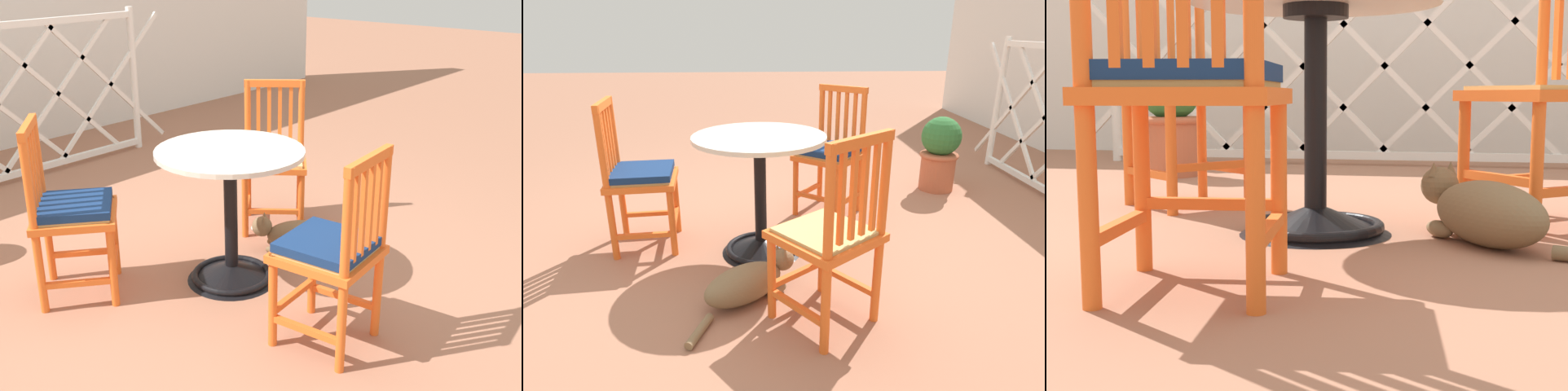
{
  "view_description": "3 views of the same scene",
  "coord_description": "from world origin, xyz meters",
  "views": [
    {
      "loc": [
        -2.14,
        -2.07,
        1.66
      ],
      "look_at": [
        0.15,
        -0.12,
        0.5
      ],
      "focal_mm": 43.82,
      "sensor_mm": 36.0,
      "label": 1
    },
    {
      "loc": [
        2.56,
        0.02,
        1.29
      ],
      "look_at": [
        0.18,
        0.16,
        0.4
      ],
      "focal_mm": 30.93,
      "sensor_mm": 36.0,
      "label": 2
    },
    {
      "loc": [
        0.5,
        -2.22,
        0.43
      ],
      "look_at": [
        0.06,
        0.02,
        0.12
      ],
      "focal_mm": 50.89,
      "sensor_mm": 36.0,
      "label": 3
    }
  ],
  "objects": [
    {
      "name": "lattice_fence_panel",
      "position": [
        -0.17,
        2.35,
        0.61
      ],
      "size": [
        3.63,
        0.06,
        1.22
      ],
      "color": "white",
      "rests_on": "ground_plane"
    },
    {
      "name": "orange_chair_facing_out",
      "position": [
        0.8,
        0.33,
        0.43
      ],
      "size": [
        0.56,
        0.56,
        0.91
      ],
      "color": "orange",
      "rests_on": "ground_plane"
    },
    {
      "name": "orange_chair_at_corner",
      "position": [
        -0.06,
        -0.7,
        0.45
      ],
      "size": [
        0.44,
        0.44,
        0.91
      ],
      "color": "orange",
      "rests_on": "ground_plane"
    },
    {
      "name": "ground_plane",
      "position": [
        0.0,
        0.0,
        0.0
      ],
      "size": [
        24.0,
        24.0,
        0.0
      ],
      "primitive_type": "plane",
      "color": "#A36B51"
    },
    {
      "name": "cafe_table",
      "position": [
        0.08,
        0.03,
        0.28
      ],
      "size": [
        0.76,
        0.76,
        0.73
      ],
      "color": "black",
      "rests_on": "ground_plane"
    },
    {
      "name": "terracotta_planter",
      "position": [
        -0.98,
        1.53,
        0.33
      ],
      "size": [
        0.32,
        0.32,
        0.62
      ],
      "color": "#B25B3D",
      "rests_on": "ground_plane"
    },
    {
      "name": "orange_chair_near_fence",
      "position": [
        -0.53,
        0.54,
        0.45
      ],
      "size": [
        0.56,
        0.56,
        0.91
      ],
      "color": "orange",
      "rests_on": "ground_plane"
    },
    {
      "name": "tabby_cat",
      "position": [
        0.59,
        -0.03,
        0.1
      ],
      "size": [
        0.58,
        0.52,
        0.23
      ],
      "color": "brown",
      "rests_on": "ground_plane"
    }
  ]
}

